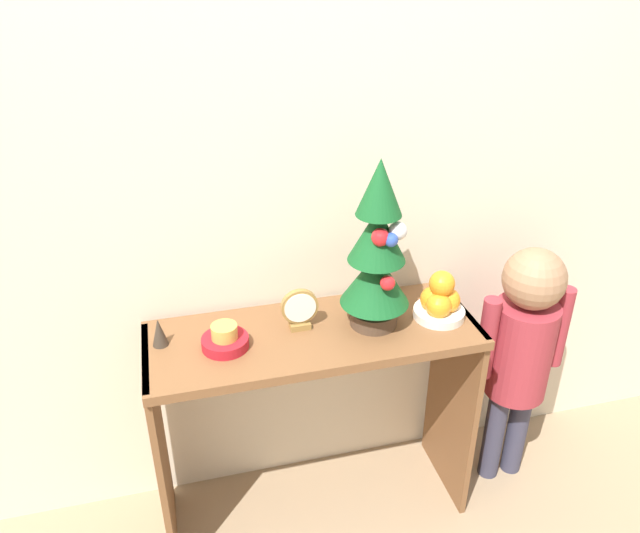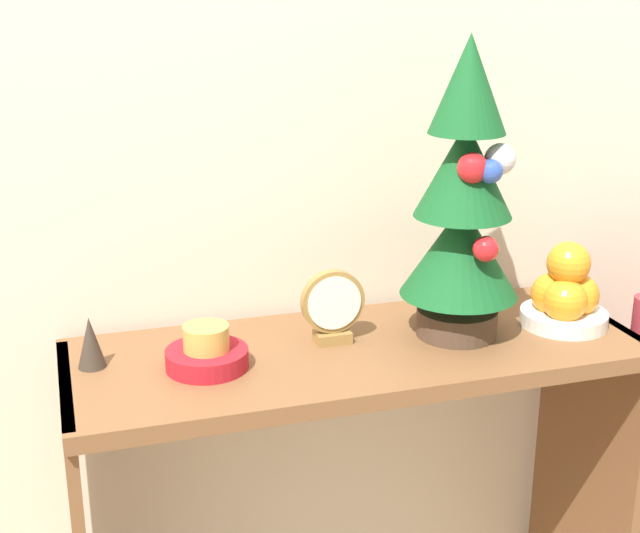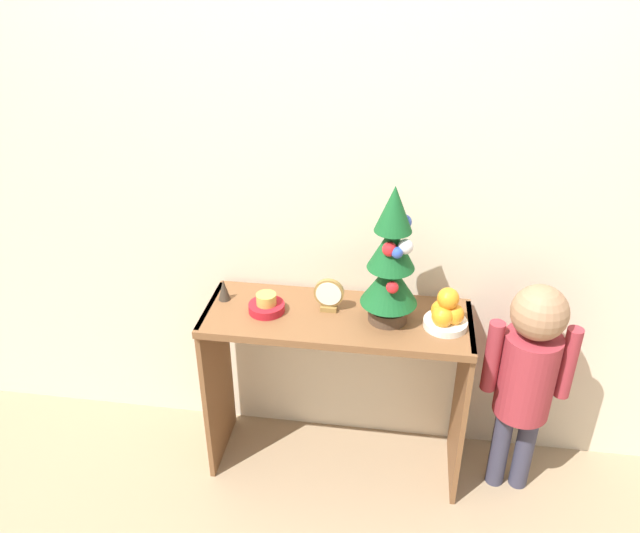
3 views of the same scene
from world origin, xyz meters
TOP-DOWN VIEW (x-y plane):
  - ground_plane at (0.00, 0.00)m, footprint 12.00×12.00m
  - back_wall at (0.00, 0.42)m, footprint 7.00×0.05m
  - console_table at (0.00, 0.19)m, footprint 1.02×0.38m
  - mini_tree at (0.19, 0.19)m, footprint 0.21×0.21m
  - fruit_bowl at (0.40, 0.17)m, footprint 0.16×0.16m
  - singing_bowl at (-0.27, 0.18)m, footprint 0.14×0.14m
  - desk_clock at (-0.04, 0.22)m, footprint 0.12×0.04m
  - figurine at (-0.46, 0.24)m, footprint 0.05×0.05m
  - child_figure at (0.73, 0.17)m, footprint 0.33×0.21m

SIDE VIEW (x-z plane):
  - ground_plane at x=0.00m, z-range 0.00..0.00m
  - console_table at x=0.00m, z-range 0.19..0.95m
  - child_figure at x=0.73m, z-range 0.12..1.08m
  - singing_bowl at x=-0.27m, z-range 0.75..0.82m
  - figurine at x=-0.46m, z-range 0.76..0.85m
  - fruit_bowl at x=0.40m, z-range 0.73..0.90m
  - desk_clock at x=-0.04m, z-range 0.76..0.89m
  - mini_tree at x=0.19m, z-range 0.74..1.28m
  - back_wall at x=0.00m, z-range 0.00..2.50m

